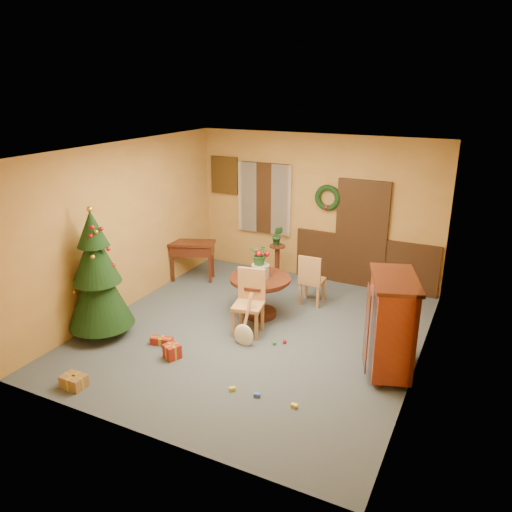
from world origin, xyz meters
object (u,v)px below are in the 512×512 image
Objects in this scene: dining_table at (260,289)px; chair_near at (250,299)px; writing_desk at (192,251)px; sideboard at (391,322)px; christmas_tree at (97,276)px.

dining_table is 0.60m from chair_near.
sideboard is (4.30, -1.69, 0.15)m from writing_desk.
writing_desk reaches higher than dining_table.
writing_desk is at bearing 90.00° from christmas_tree.
chair_near is at bearing 175.10° from sideboard.
sideboard reaches higher than chair_near.
chair_near reaches higher than dining_table.
writing_desk is 4.62m from sideboard.
sideboard is at bearing -4.90° from chair_near.
christmas_tree is 2.11× the size of writing_desk.
dining_table is 0.99× the size of chair_near.
chair_near is (0.10, -0.59, 0.06)m from dining_table.
christmas_tree is (-1.96, -1.72, 0.50)m from dining_table.
dining_table is 1.04× the size of writing_desk.
dining_table is at bearing 161.60° from sideboard.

